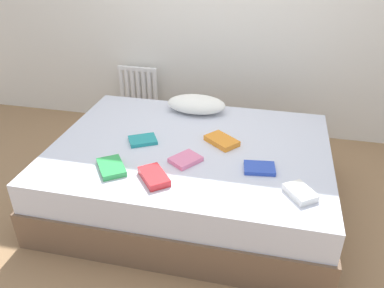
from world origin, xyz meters
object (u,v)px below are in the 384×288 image
radiator (139,91)px  textbook_white (300,193)px  pillow (196,104)px  textbook_teal (143,140)px  textbook_orange (222,141)px  bed (191,174)px  textbook_blue (259,168)px  textbook_green (111,167)px  textbook_red (154,177)px  textbook_pink (186,160)px

radiator → textbook_white: bearing=-45.8°
pillow → textbook_teal: size_ratio=2.53×
textbook_teal → textbook_orange: 0.57m
bed → textbook_blue: (0.51, -0.22, 0.27)m
textbook_orange → textbook_green: size_ratio=1.00×
bed → textbook_blue: 0.61m
radiator → textbook_red: 1.82m
bed → radiator: size_ratio=3.86×
textbook_red → textbook_teal: bearing=168.6°
radiator → bed: bearing=-55.2°
textbook_green → pillow: bearing=125.6°
textbook_orange → textbook_blue: (0.29, -0.29, -0.01)m
radiator → pillow: bearing=-40.2°
textbook_white → textbook_pink: size_ratio=0.98×
textbook_pink → textbook_red: (-0.14, -0.25, 0.01)m
pillow → textbook_white: 1.30m
radiator → textbook_green: (0.41, -1.62, 0.15)m
textbook_blue → textbook_red: size_ratio=0.85×
bed → textbook_white: textbook_white is taller
textbook_blue → pillow: bearing=119.3°
bed → textbook_pink: 0.35m
radiator → textbook_white: size_ratio=2.78×
textbook_teal → textbook_red: bearing=-92.2°
radiator → textbook_blue: 1.95m
pillow → textbook_orange: pillow is taller
textbook_teal → textbook_orange: size_ratio=0.82×
bed → textbook_orange: bearing=19.6°
bed → textbook_orange: textbook_orange is taller
textbook_orange → textbook_white: bearing=-4.9°
pillow → textbook_blue: bearing=-53.1°
pillow → radiator: bearing=139.8°
textbook_white → textbook_red: bearing=-123.4°
bed → textbook_red: size_ratio=8.64×
pillow → textbook_orange: size_ratio=2.07×
textbook_red → radiator: bearing=164.4°
textbook_teal → textbook_white: 1.18m
textbook_orange → textbook_red: size_ratio=1.02×
textbook_green → textbook_orange: bearing=93.0°
pillow → textbook_blue: size_ratio=2.48×
textbook_green → textbook_teal: bearing=134.0°
textbook_green → textbook_pink: bearing=79.1°
textbook_white → textbook_green: bearing=-126.3°
bed → pillow: (-0.08, 0.56, 0.32)m
textbook_teal → textbook_orange: textbook_orange is taller
radiator → textbook_pink: (0.85, -1.42, 0.15)m
textbook_pink → textbook_red: size_ratio=0.82×
radiator → pillow: 1.01m
textbook_orange → radiator: bearing=171.6°
textbook_orange → textbook_pink: textbook_orange is taller
textbook_white → textbook_pink: textbook_white is taller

